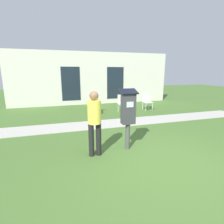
{
  "coord_description": "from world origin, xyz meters",
  "views": [
    {
      "loc": [
        -2.12,
        -3.11,
        2.01
      ],
      "look_at": [
        -0.91,
        0.86,
        1.05
      ],
      "focal_mm": 28.0,
      "sensor_mm": 36.0,
      "label": 1
    }
  ],
  "objects_px": {
    "person_standing": "(95,119)",
    "outdoor_chair_middle": "(122,102)",
    "outdoor_chair_left": "(93,103)",
    "parking_meter": "(128,112)",
    "outdoor_chair_right": "(147,100)"
  },
  "relations": [
    {
      "from": "person_standing",
      "to": "outdoor_chair_left",
      "type": "relative_size",
      "value": 1.76
    },
    {
      "from": "parking_meter",
      "to": "person_standing",
      "type": "relative_size",
      "value": 1.01
    },
    {
      "from": "outdoor_chair_right",
      "to": "outdoor_chair_middle",
      "type": "bearing_deg",
      "value": -150.36
    },
    {
      "from": "person_standing",
      "to": "outdoor_chair_left",
      "type": "distance_m",
      "value": 4.33
    },
    {
      "from": "person_standing",
      "to": "outdoor_chair_middle",
      "type": "xyz_separation_m",
      "value": [
        2.24,
        4.15,
        -0.4
      ]
    },
    {
      "from": "outdoor_chair_left",
      "to": "outdoor_chair_middle",
      "type": "xyz_separation_m",
      "value": [
        1.46,
        -0.09,
        0.0
      ]
    },
    {
      "from": "outdoor_chair_left",
      "to": "outdoor_chair_middle",
      "type": "height_order",
      "value": "same"
    },
    {
      "from": "outdoor_chair_left",
      "to": "outdoor_chair_middle",
      "type": "distance_m",
      "value": 1.46
    },
    {
      "from": "parking_meter",
      "to": "person_standing",
      "type": "distance_m",
      "value": 0.91
    },
    {
      "from": "person_standing",
      "to": "outdoor_chair_middle",
      "type": "distance_m",
      "value": 4.73
    },
    {
      "from": "parking_meter",
      "to": "outdoor_chair_right",
      "type": "height_order",
      "value": "parking_meter"
    },
    {
      "from": "person_standing",
      "to": "outdoor_chair_right",
      "type": "bearing_deg",
      "value": 57.19
    },
    {
      "from": "outdoor_chair_middle",
      "to": "outdoor_chair_right",
      "type": "height_order",
      "value": "same"
    },
    {
      "from": "outdoor_chair_left",
      "to": "outdoor_chair_right",
      "type": "xyz_separation_m",
      "value": [
        2.91,
        0.11,
        0.0
      ]
    },
    {
      "from": "person_standing",
      "to": "outdoor_chair_left",
      "type": "xyz_separation_m",
      "value": [
        0.79,
        4.24,
        -0.4
      ]
    }
  ]
}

